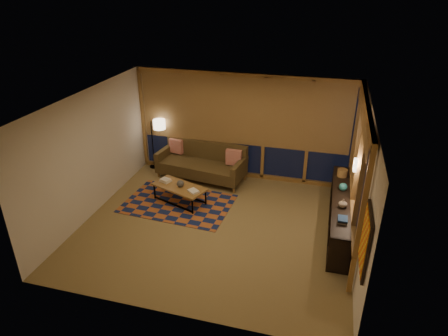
% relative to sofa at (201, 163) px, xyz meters
% --- Properties ---
extents(floor, '(5.50, 5.00, 0.01)m').
position_rel_sofa_xyz_m(floor, '(0.97, -2.00, -0.46)').
color(floor, '#948051').
rests_on(floor, ground).
extents(ceiling, '(5.50, 5.00, 0.01)m').
position_rel_sofa_xyz_m(ceiling, '(0.97, -2.00, 2.24)').
color(ceiling, '#EFE7CA').
rests_on(ceiling, walls).
extents(walls, '(5.51, 5.01, 2.70)m').
position_rel_sofa_xyz_m(walls, '(0.97, -2.00, 0.89)').
color(walls, silver).
rests_on(walls, floor).
extents(window_wall_back, '(5.30, 0.16, 2.60)m').
position_rel_sofa_xyz_m(window_wall_back, '(0.97, 0.43, 0.89)').
color(window_wall_back, '#A76F37').
rests_on(window_wall_back, walls).
extents(window_wall_right, '(0.16, 3.70, 2.60)m').
position_rel_sofa_xyz_m(window_wall_right, '(3.65, -1.40, 0.89)').
color(window_wall_right, '#A76F37').
rests_on(window_wall_right, walls).
extents(wall_art, '(0.06, 0.74, 0.94)m').
position_rel_sofa_xyz_m(wall_art, '(3.68, -3.85, 0.99)').
color(wall_art, red).
rests_on(wall_art, walls).
extents(wall_sconce, '(0.12, 0.18, 0.22)m').
position_rel_sofa_xyz_m(wall_sconce, '(3.59, -1.55, 1.09)').
color(wall_sconce, beige).
rests_on(wall_sconce, walls).
extents(sofa, '(2.33, 1.20, 0.91)m').
position_rel_sofa_xyz_m(sofa, '(0.00, 0.00, 0.00)').
color(sofa, '#46381E').
rests_on(sofa, floor).
extents(pillow_left, '(0.40, 0.21, 0.38)m').
position_rel_sofa_xyz_m(pillow_left, '(-0.79, 0.33, 0.19)').
color(pillow_left, '#C11101').
rests_on(pillow_left, sofa).
extents(pillow_right, '(0.40, 0.14, 0.39)m').
position_rel_sofa_xyz_m(pillow_right, '(0.85, 0.03, 0.20)').
color(pillow_right, '#C11101').
rests_on(pillow_right, sofa).
extents(area_rug, '(2.51, 1.76, 0.01)m').
position_rel_sofa_xyz_m(area_rug, '(-0.13, -1.35, -0.45)').
color(area_rug, '#AF5C2A').
rests_on(area_rug, floor).
extents(coffee_table, '(1.37, 0.96, 0.42)m').
position_rel_sofa_xyz_m(coffee_table, '(-0.11, -1.26, -0.25)').
color(coffee_table, '#A76F37').
rests_on(coffee_table, floor).
extents(book_stack_a, '(0.32, 0.30, 0.08)m').
position_rel_sofa_xyz_m(book_stack_a, '(-0.50, -1.14, -0.00)').
color(book_stack_a, white).
rests_on(book_stack_a, coffee_table).
extents(book_stack_b, '(0.28, 0.27, 0.04)m').
position_rel_sofa_xyz_m(book_stack_b, '(0.29, -1.43, -0.02)').
color(book_stack_b, white).
rests_on(book_stack_b, coffee_table).
extents(ceramic_pot, '(0.20, 0.20, 0.16)m').
position_rel_sofa_xyz_m(ceramic_pot, '(-0.07, -1.27, 0.04)').
color(ceramic_pot, black).
rests_on(ceramic_pot, coffee_table).
extents(floor_lamp, '(0.57, 0.48, 1.44)m').
position_rel_sofa_xyz_m(floor_lamp, '(-1.47, 0.33, 0.26)').
color(floor_lamp, black).
rests_on(floor_lamp, floor).
extents(bookshelf, '(0.40, 2.94, 0.73)m').
position_rel_sofa_xyz_m(bookshelf, '(3.46, -1.39, -0.09)').
color(bookshelf, black).
rests_on(bookshelf, floor).
extents(basket, '(0.24, 0.24, 0.16)m').
position_rel_sofa_xyz_m(basket, '(3.44, -0.42, 0.36)').
color(basket, olive).
rests_on(basket, bookshelf).
extents(teal_bowl, '(0.21, 0.21, 0.17)m').
position_rel_sofa_xyz_m(teal_bowl, '(3.46, -1.09, 0.36)').
color(teal_bowl, teal).
rests_on(teal_bowl, bookshelf).
extents(vase, '(0.17, 0.17, 0.17)m').
position_rel_sofa_xyz_m(vase, '(3.46, -1.77, 0.37)').
color(vase, tan).
rests_on(vase, bookshelf).
extents(shelf_book_stack, '(0.21, 0.25, 0.06)m').
position_rel_sofa_xyz_m(shelf_book_stack, '(3.46, -2.29, 0.31)').
color(shelf_book_stack, white).
rests_on(shelf_book_stack, bookshelf).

